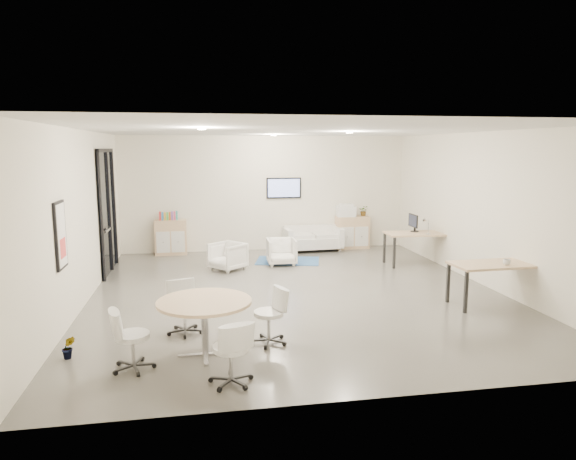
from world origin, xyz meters
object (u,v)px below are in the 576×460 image
(desk_rear, at_px, (417,236))
(desk_front, at_px, (494,268))
(sideboard_left, at_px, (171,237))
(loveseat, at_px, (312,239))
(sideboard_right, at_px, (352,232))
(armchair_left, at_px, (228,255))
(round_table, at_px, (204,306))
(armchair_right, at_px, (282,250))

(desk_rear, relative_size, desk_front, 1.02)
(sideboard_left, bearing_deg, loveseat, -2.28)
(loveseat, distance_m, desk_rear, 3.07)
(desk_front, bearing_deg, desk_rear, 87.34)
(sideboard_right, distance_m, armchair_left, 4.24)
(sideboard_left, xyz_separation_m, armchair_left, (1.41, -2.08, -0.11))
(armchair_left, distance_m, round_table, 5.12)
(loveseat, height_order, round_table, round_table)
(loveseat, relative_size, armchair_left, 2.26)
(desk_front, height_order, round_table, round_table)
(desk_front, bearing_deg, loveseat, 108.84)
(sideboard_left, distance_m, loveseat, 3.90)
(armchair_left, xyz_separation_m, desk_front, (4.61, -3.65, 0.35))
(sideboard_right, distance_m, loveseat, 1.23)
(desk_rear, height_order, round_table, desk_rear)
(round_table, bearing_deg, desk_front, 15.19)
(armchair_left, bearing_deg, desk_rear, 46.95)
(loveseat, relative_size, round_table, 1.25)
(sideboard_right, bearing_deg, armchair_right, -143.50)
(loveseat, xyz_separation_m, armchair_right, (-1.14, -1.59, 0.04))
(desk_front, distance_m, round_table, 5.41)
(desk_rear, bearing_deg, armchair_right, 174.27)
(sideboard_right, relative_size, armchair_right, 1.30)
(armchair_left, xyz_separation_m, desk_rear, (4.65, -0.23, 0.36))
(sideboard_left, relative_size, armchair_right, 1.32)
(armchair_right, xyz_separation_m, desk_rear, (3.30, -0.56, 0.36))
(desk_rear, bearing_deg, sideboard_left, 163.08)
(loveseat, xyz_separation_m, round_table, (-3.10, -6.99, 0.39))
(armchair_left, xyz_separation_m, round_table, (-0.61, -5.07, 0.35))
(loveseat, bearing_deg, sideboard_right, 3.31)
(loveseat, height_order, armchair_left, armchair_left)
(armchair_right, relative_size, desk_rear, 0.45)
(sideboard_left, xyz_separation_m, loveseat, (3.90, -0.16, -0.15))
(round_table, bearing_deg, armchair_left, 83.12)
(loveseat, relative_size, desk_rear, 1.03)
(armchair_right, bearing_deg, loveseat, 56.21)
(sideboard_left, bearing_deg, desk_front, -43.57)
(loveseat, bearing_deg, armchair_left, -146.08)
(armchair_left, bearing_deg, sideboard_right, 79.00)
(sideboard_left, bearing_deg, sideboard_right, -0.08)
(armchair_left, relative_size, round_table, 0.55)
(sideboard_left, height_order, desk_rear, sideboard_left)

